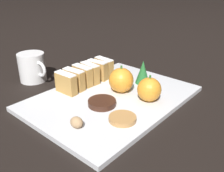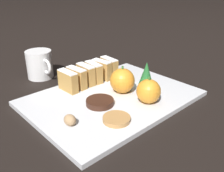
{
  "view_description": "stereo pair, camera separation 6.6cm",
  "coord_description": "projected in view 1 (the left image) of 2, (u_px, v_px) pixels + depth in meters",
  "views": [
    {
      "loc": [
        0.39,
        -0.45,
        0.32
      ],
      "look_at": [
        0.0,
        0.0,
        0.04
      ],
      "focal_mm": 40.0,
      "sensor_mm": 36.0,
      "label": 1
    },
    {
      "loc": [
        0.44,
        -0.41,
        0.32
      ],
      "look_at": [
        0.0,
        0.0,
        0.04
      ],
      "focal_mm": 40.0,
      "sensor_mm": 36.0,
      "label": 2
    }
  ],
  "objects": [
    {
      "name": "stollen_slice_third",
      "position": [
        82.0,
        76.0,
        0.73
      ],
      "size": [
        0.07,
        0.02,
        0.06
      ],
      "color": "#B28442",
      "rests_on": "serving_platter"
    },
    {
      "name": "orange_near",
      "position": [
        120.0,
        80.0,
        0.69
      ],
      "size": [
        0.07,
        0.07,
        0.08
      ],
      "color": "orange",
      "rests_on": "serving_platter"
    },
    {
      "name": "stollen_slice_front",
      "position": [
        66.0,
        83.0,
        0.68
      ],
      "size": [
        0.07,
        0.03,
        0.06
      ],
      "color": "#B28442",
      "rests_on": "serving_platter"
    },
    {
      "name": "stollen_slice_fourth",
      "position": [
        90.0,
        73.0,
        0.75
      ],
      "size": [
        0.07,
        0.03,
        0.06
      ],
      "color": "#B28442",
      "rests_on": "serving_platter"
    },
    {
      "name": "evergreen_sprig",
      "position": [
        143.0,
        72.0,
        0.74
      ],
      "size": [
        0.04,
        0.04,
        0.07
      ],
      "color": "#23662D",
      "rests_on": "serving_platter"
    },
    {
      "name": "gingerbread_cookie",
      "position": [
        122.0,
        119.0,
        0.56
      ],
      "size": [
        0.06,
        0.06,
        0.01
      ],
      "color": "#B27F47",
      "rests_on": "serving_platter"
    },
    {
      "name": "coffee_mug",
      "position": [
        32.0,
        67.0,
        0.78
      ],
      "size": [
        0.11,
        0.08,
        0.09
      ],
      "color": "white",
      "rests_on": "ground_plane"
    },
    {
      "name": "chocolate_cookie",
      "position": [
        102.0,
        103.0,
        0.62
      ],
      "size": [
        0.07,
        0.07,
        0.01
      ],
      "color": "#381E14",
      "rests_on": "serving_platter"
    },
    {
      "name": "ground_plane",
      "position": [
        112.0,
        100.0,
        0.68
      ],
      "size": [
        6.0,
        6.0,
        0.0
      ],
      "primitive_type": "plane",
      "color": "black"
    },
    {
      "name": "serving_platter",
      "position": [
        112.0,
        98.0,
        0.68
      ],
      "size": [
        0.32,
        0.44,
        0.01
      ],
      "color": "silver",
      "rests_on": "ground_plane"
    },
    {
      "name": "walnut",
      "position": [
        77.0,
        122.0,
        0.53
      ],
      "size": [
        0.03,
        0.02,
        0.02
      ],
      "color": "tan",
      "rests_on": "serving_platter"
    },
    {
      "name": "stollen_slice_second",
      "position": [
        74.0,
        79.0,
        0.7
      ],
      "size": [
        0.07,
        0.03,
        0.06
      ],
      "color": "#B28442",
      "rests_on": "serving_platter"
    },
    {
      "name": "stollen_slice_fifth",
      "position": [
        97.0,
        70.0,
        0.77
      ],
      "size": [
        0.07,
        0.03,
        0.06
      ],
      "color": "#B28442",
      "rests_on": "serving_platter"
    },
    {
      "name": "orange_far",
      "position": [
        149.0,
        89.0,
        0.64
      ],
      "size": [
        0.06,
        0.06,
        0.07
      ],
      "color": "orange",
      "rests_on": "serving_platter"
    },
    {
      "name": "stollen_slice_sixth",
      "position": [
        104.0,
        67.0,
        0.79
      ],
      "size": [
        0.07,
        0.03,
        0.06
      ],
      "color": "#B28442",
      "rests_on": "serving_platter"
    }
  ]
}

